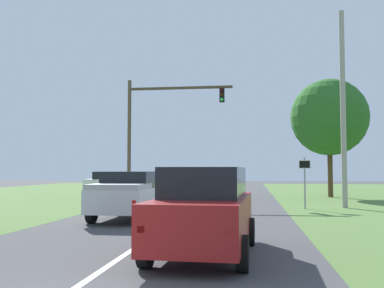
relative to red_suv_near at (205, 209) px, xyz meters
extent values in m
plane|color=#424244|center=(-1.85, 7.22, -1.06)|extent=(120.00, 120.00, 0.00)
cube|color=maroon|center=(0.00, -0.07, -0.20)|extent=(2.15, 5.03, 0.99)
cube|color=black|center=(0.01, 0.18, 0.63)|extent=(1.84, 3.14, 0.69)
cube|color=red|center=(-0.90, -2.47, -0.16)|extent=(0.14, 0.07, 0.12)
cube|color=red|center=(0.68, -2.54, -0.16)|extent=(0.14, 0.07, 0.12)
cylinder|color=black|center=(-0.90, 1.51, -0.70)|extent=(0.26, 0.73, 0.72)
cylinder|color=black|center=(1.03, 1.42, -0.70)|extent=(0.26, 0.73, 0.72)
cylinder|color=black|center=(-1.04, -1.55, -0.70)|extent=(0.26, 0.73, 0.72)
cylinder|color=black|center=(0.90, -1.64, -0.70)|extent=(0.26, 0.73, 0.72)
cube|color=silver|center=(-3.74, 7.13, -0.23)|extent=(2.10, 5.52, 0.86)
cube|color=black|center=(-3.74, 6.85, 0.52)|extent=(1.84, 2.10, 0.64)
cube|color=#B8B8B8|center=(-3.74, 5.42, 0.30)|extent=(1.98, 2.10, 0.20)
cube|color=red|center=(-4.60, 4.41, -0.18)|extent=(0.14, 0.06, 0.12)
cube|color=red|center=(-2.90, 4.40, -0.18)|extent=(0.14, 0.06, 0.12)
cylinder|color=black|center=(-4.77, 8.84, -0.66)|extent=(0.25, 0.80, 0.80)
cylinder|color=black|center=(-2.69, 8.83, -0.66)|extent=(0.25, 0.80, 0.80)
cylinder|color=black|center=(-4.78, 5.42, -0.66)|extent=(0.25, 0.80, 0.80)
cylinder|color=black|center=(-2.70, 5.42, -0.66)|extent=(0.25, 0.80, 0.80)
cylinder|color=brown|center=(-6.94, 18.02, 2.92)|extent=(0.24, 0.24, 7.95)
cube|color=#4C3D2B|center=(-3.51, 18.02, 6.29)|extent=(6.87, 0.16, 0.16)
cube|color=black|center=(-0.76, 18.02, 5.74)|extent=(0.32, 0.28, 0.90)
sphere|color=black|center=(-0.76, 17.87, 6.04)|extent=(0.22, 0.22, 0.22)
sphere|color=black|center=(-0.76, 17.87, 5.74)|extent=(0.22, 0.22, 0.22)
sphere|color=#1ED83F|center=(-0.76, 17.87, 5.44)|extent=(0.22, 0.22, 0.22)
cylinder|color=gray|center=(3.76, 12.52, 0.24)|extent=(0.08, 0.08, 2.59)
cube|color=white|center=(3.76, 12.49, 1.19)|extent=(0.60, 0.03, 0.44)
cube|color=black|center=(3.76, 12.48, 1.19)|extent=(0.52, 0.01, 0.36)
cylinder|color=#4C351E|center=(6.73, 22.48, 0.79)|extent=(0.36, 0.36, 3.69)
sphere|color=#2A6323|center=(6.73, 22.48, 4.72)|extent=(5.55, 5.55, 5.55)
cube|color=silver|center=(-8.87, 21.33, -0.25)|extent=(4.45, 2.05, 0.93)
cube|color=black|center=(-9.09, 21.32, 0.49)|extent=(2.69, 1.76, 0.55)
cube|color=red|center=(-6.68, 20.63, -0.21)|extent=(0.07, 0.14, 0.12)
cube|color=red|center=(-6.74, 22.18, -0.21)|extent=(0.07, 0.14, 0.12)
cylinder|color=black|center=(-10.20, 20.33, -0.72)|extent=(0.69, 0.25, 0.68)
cylinder|color=black|center=(-10.27, 22.22, -0.72)|extent=(0.69, 0.25, 0.68)
cylinder|color=black|center=(-7.48, 20.43, -0.72)|extent=(0.69, 0.25, 0.68)
cylinder|color=black|center=(-7.55, 22.32, -0.72)|extent=(0.69, 0.25, 0.68)
cylinder|color=#9E998E|center=(5.88, 13.44, 4.14)|extent=(0.28, 0.28, 10.40)
camera|label=1|loc=(1.07, -10.29, 0.92)|focal=41.15mm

